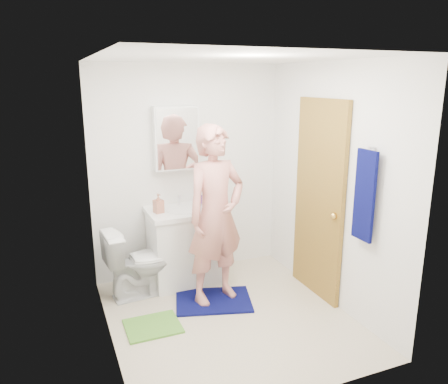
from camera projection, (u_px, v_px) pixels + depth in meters
The scene contains 22 objects.
floor at pixel (229, 318), 4.21m from camera, with size 2.20×2.40×0.02m, color beige.
ceiling at pixel (230, 56), 3.61m from camera, with size 2.20×2.40×0.02m, color white.
wall_back at pixel (188, 172), 5.00m from camera, with size 2.20×0.02×2.40m, color white.
wall_front at pixel (302, 242), 2.83m from camera, with size 2.20×0.02×2.40m, color white.
wall_left at pixel (102, 211), 3.50m from camera, with size 0.02×2.40×2.40m, color white.
wall_right at pixel (332, 186), 4.32m from camera, with size 0.02×2.40×2.40m, color white.
vanity_cabinet at pixel (185, 248), 4.88m from camera, with size 0.75×0.55×0.80m, color white.
countertop at pixel (184, 211), 4.77m from camera, with size 0.79×0.59×0.05m, color white.
sink_basin at pixel (184, 210), 4.77m from camera, with size 0.40×0.40×0.03m, color white.
faucet at pixel (179, 200), 4.91m from camera, with size 0.03×0.03×0.12m, color silver.
medicine_cabinet at pixel (176, 138), 4.78m from camera, with size 0.50×0.12×0.70m, color white.
mirror_panel at pixel (178, 139), 4.72m from camera, with size 0.46×0.01×0.66m, color white.
door at pixel (319, 200), 4.48m from camera, with size 0.05×0.80×2.05m, color #A57C2D.
door_knob at pixel (334, 216), 4.20m from camera, with size 0.07×0.07×0.07m, color gold.
towel at pixel (365, 196), 3.77m from camera, with size 0.03×0.24×0.80m, color #080B4B.
towel_hook at pixel (372, 147), 3.68m from camera, with size 0.02×0.02×0.06m, color silver.
toilet at pixel (141, 262), 4.57m from camera, with size 0.42×0.73×0.74m, color white.
bath_mat at pixel (213, 301), 4.50m from camera, with size 0.77×0.55×0.02m, color #080B4B.
green_rug at pixel (153, 326), 4.04m from camera, with size 0.50×0.42×0.02m, color #5DA537.
soap_dispenser at pixel (158, 203), 4.62m from camera, with size 0.09×0.09×0.21m, color #B66E55.
toothbrush_cup at pixel (204, 200), 4.95m from camera, with size 0.12×0.12×0.10m, color #834496.
man at pixel (216, 215), 4.32m from camera, with size 0.66×0.43×1.80m, color tan.
Camera 1 is at (-1.48, -3.48, 2.22)m, focal length 35.00 mm.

